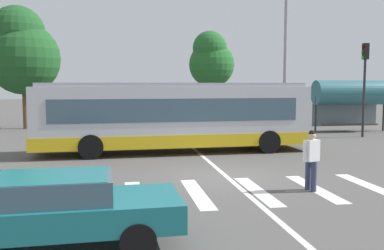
{
  "coord_description": "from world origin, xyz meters",
  "views": [
    {
      "loc": [
        -3.44,
        -13.68,
        2.99
      ],
      "look_at": [
        -0.43,
        4.19,
        1.3
      ],
      "focal_mm": 40.78,
      "sensor_mm": 36.0,
      "label": 1
    }
  ],
  "objects_px": {
    "parked_car_red": "(183,119)",
    "bus_stop_shelter": "(351,93)",
    "pedestrian_crossing_street": "(311,157)",
    "parked_car_champagne": "(141,120)",
    "parked_car_silver": "(221,118)",
    "traffic_light_far_corner": "(365,75)",
    "background_tree_left": "(22,51)",
    "foreground_sedan": "(56,207)",
    "background_tree_right": "(211,60)",
    "twin_arm_street_lamp": "(286,42)",
    "city_transit_bus": "(174,116)"
  },
  "relations": [
    {
      "from": "city_transit_bus",
      "to": "parked_car_champagne",
      "type": "bearing_deg",
      "value": 96.93
    },
    {
      "from": "background_tree_left",
      "to": "parked_car_red",
      "type": "bearing_deg",
      "value": -17.9
    },
    {
      "from": "pedestrian_crossing_street",
      "to": "parked_car_silver",
      "type": "height_order",
      "value": "pedestrian_crossing_street"
    },
    {
      "from": "background_tree_right",
      "to": "traffic_light_far_corner",
      "type": "bearing_deg",
      "value": -62.53
    },
    {
      "from": "foreground_sedan",
      "to": "parked_car_champagne",
      "type": "bearing_deg",
      "value": 82.45
    },
    {
      "from": "foreground_sedan",
      "to": "parked_car_champagne",
      "type": "relative_size",
      "value": 0.98
    },
    {
      "from": "parked_car_champagne",
      "to": "parked_car_red",
      "type": "height_order",
      "value": "same"
    },
    {
      "from": "bus_stop_shelter",
      "to": "pedestrian_crossing_street",
      "type": "bearing_deg",
      "value": -122.87
    },
    {
      "from": "parked_car_champagne",
      "to": "parked_car_red",
      "type": "relative_size",
      "value": 1.02
    },
    {
      "from": "parked_car_champagne",
      "to": "bus_stop_shelter",
      "type": "distance_m",
      "value": 13.3
    },
    {
      "from": "foreground_sedan",
      "to": "bus_stop_shelter",
      "type": "relative_size",
      "value": 0.96
    },
    {
      "from": "pedestrian_crossing_street",
      "to": "background_tree_right",
      "type": "distance_m",
      "value": 23.91
    },
    {
      "from": "twin_arm_street_lamp",
      "to": "background_tree_left",
      "type": "distance_m",
      "value": 17.22
    },
    {
      "from": "pedestrian_crossing_street",
      "to": "parked_car_silver",
      "type": "distance_m",
      "value": 16.47
    },
    {
      "from": "parked_car_silver",
      "to": "bus_stop_shelter",
      "type": "bearing_deg",
      "value": -16.0
    },
    {
      "from": "traffic_light_far_corner",
      "to": "bus_stop_shelter",
      "type": "relative_size",
      "value": 1.11
    },
    {
      "from": "city_transit_bus",
      "to": "parked_car_red",
      "type": "xyz_separation_m",
      "value": [
        1.67,
        8.5,
        -0.82
      ]
    },
    {
      "from": "bus_stop_shelter",
      "to": "city_transit_bus",
      "type": "bearing_deg",
      "value": -151.67
    },
    {
      "from": "bus_stop_shelter",
      "to": "twin_arm_street_lamp",
      "type": "relative_size",
      "value": 0.54
    },
    {
      "from": "foreground_sedan",
      "to": "twin_arm_street_lamp",
      "type": "distance_m",
      "value": 19.92
    },
    {
      "from": "parked_car_red",
      "to": "city_transit_bus",
      "type": "bearing_deg",
      "value": -101.11
    },
    {
      "from": "pedestrian_crossing_street",
      "to": "foreground_sedan",
      "type": "xyz_separation_m",
      "value": [
        -6.47,
        -3.27,
        -0.2
      ]
    },
    {
      "from": "parked_car_red",
      "to": "bus_stop_shelter",
      "type": "relative_size",
      "value": 0.96
    },
    {
      "from": "traffic_light_far_corner",
      "to": "background_tree_right",
      "type": "distance_m",
      "value": 13.7
    },
    {
      "from": "city_transit_bus",
      "to": "twin_arm_street_lamp",
      "type": "height_order",
      "value": "twin_arm_street_lamp"
    },
    {
      "from": "pedestrian_crossing_street",
      "to": "parked_car_champagne",
      "type": "relative_size",
      "value": 0.37
    },
    {
      "from": "foreground_sedan",
      "to": "parked_car_red",
      "type": "relative_size",
      "value": 1.0
    },
    {
      "from": "parked_car_champagne",
      "to": "twin_arm_street_lamp",
      "type": "xyz_separation_m",
      "value": [
        8.18,
        -3.0,
        4.67
      ]
    },
    {
      "from": "city_transit_bus",
      "to": "twin_arm_street_lamp",
      "type": "relative_size",
      "value": 1.37
    },
    {
      "from": "city_transit_bus",
      "to": "bus_stop_shelter",
      "type": "bearing_deg",
      "value": 28.33
    },
    {
      "from": "city_transit_bus",
      "to": "parked_car_champagne",
      "type": "distance_m",
      "value": 8.32
    },
    {
      "from": "pedestrian_crossing_street",
      "to": "bus_stop_shelter",
      "type": "distance_m",
      "value": 16.92
    },
    {
      "from": "parked_car_silver",
      "to": "twin_arm_street_lamp",
      "type": "distance_m",
      "value": 6.56
    },
    {
      "from": "background_tree_left",
      "to": "city_transit_bus",
      "type": "bearing_deg",
      "value": -53.71
    },
    {
      "from": "city_transit_bus",
      "to": "foreground_sedan",
      "type": "bearing_deg",
      "value": -107.95
    },
    {
      "from": "parked_car_champagne",
      "to": "parked_car_silver",
      "type": "height_order",
      "value": "same"
    },
    {
      "from": "city_transit_bus",
      "to": "pedestrian_crossing_street",
      "type": "xyz_separation_m",
      "value": [
        2.94,
        -7.64,
        -0.62
      ]
    },
    {
      "from": "pedestrian_crossing_street",
      "to": "background_tree_left",
      "type": "relative_size",
      "value": 0.21
    },
    {
      "from": "parked_car_champagne",
      "to": "twin_arm_street_lamp",
      "type": "bearing_deg",
      "value": -20.12
    },
    {
      "from": "pedestrian_crossing_street",
      "to": "parked_car_champagne",
      "type": "bearing_deg",
      "value": 103.94
    },
    {
      "from": "parked_car_silver",
      "to": "background_tree_right",
      "type": "xyz_separation_m",
      "value": [
        0.81,
        7.06,
        4.2
      ]
    },
    {
      "from": "pedestrian_crossing_street",
      "to": "parked_car_red",
      "type": "xyz_separation_m",
      "value": [
        -1.27,
        16.15,
        -0.2
      ]
    },
    {
      "from": "foreground_sedan",
      "to": "background_tree_left",
      "type": "height_order",
      "value": "background_tree_left"
    },
    {
      "from": "bus_stop_shelter",
      "to": "background_tree_left",
      "type": "bearing_deg",
      "value": 165.61
    },
    {
      "from": "bus_stop_shelter",
      "to": "foreground_sedan",
      "type": "bearing_deg",
      "value": -131.87
    },
    {
      "from": "foreground_sedan",
      "to": "parked_car_red",
      "type": "bearing_deg",
      "value": 74.99
    },
    {
      "from": "traffic_light_far_corner",
      "to": "background_tree_left",
      "type": "height_order",
      "value": "background_tree_left"
    },
    {
      "from": "pedestrian_crossing_street",
      "to": "city_transit_bus",
      "type": "bearing_deg",
      "value": 111.02
    },
    {
      "from": "parked_car_champagne",
      "to": "bus_stop_shelter",
      "type": "height_order",
      "value": "bus_stop_shelter"
    },
    {
      "from": "foreground_sedan",
      "to": "parked_car_champagne",
      "type": "height_order",
      "value": "same"
    }
  ]
}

